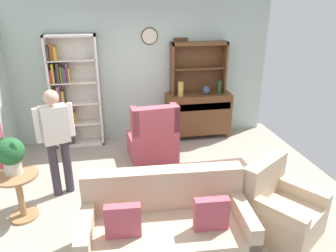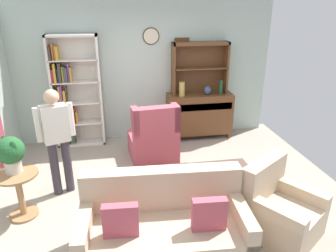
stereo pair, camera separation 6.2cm
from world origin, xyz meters
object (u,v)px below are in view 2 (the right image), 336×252
sideboard (199,113)px  sideboard_hutch (200,61)px  coffee_table (164,178)px  vase_round (208,90)px  bookshelf (72,95)px  couch_floral (164,229)px  plant_stand (19,190)px  wingback_chair (154,140)px  bottle_wine (221,87)px  potted_plant_large (10,152)px  armchair_floral (279,211)px  book_stack (166,170)px  vase_tall (182,89)px  person_reading (57,135)px

sideboard → sideboard_hutch: 1.06m
coffee_table → vase_round: bearing=59.1°
bookshelf → sideboard_hutch: bearing=0.6°
sideboard → vase_round: size_ratio=7.65×
couch_floral → coffee_table: (0.15, 0.99, 0.04)m
sideboard → plant_stand: size_ratio=2.06×
wingback_chair → plant_stand: size_ratio=1.67×
bottle_wine → potted_plant_large: 3.91m
sideboard_hutch → armchair_floral: sideboard_hutch is taller
sideboard → bottle_wine: 0.68m
couch_floral → book_stack: (0.20, 1.03, 0.13)m
book_stack → plant_stand: bearing=-177.5°
plant_stand → potted_plant_large: potted_plant_large is taller
vase_round → bottle_wine: (0.26, -0.02, 0.05)m
vase_tall → person_reading: bearing=-143.6°
vase_tall → potted_plant_large: size_ratio=0.59×
vase_tall → coffee_table: 2.23m
sideboard_hutch → armchair_floral: bearing=-86.6°
vase_tall → potted_plant_large: 3.27m
vase_tall → book_stack: (-0.64, -1.96, -0.61)m
bookshelf → sideboard_hutch: bookshelf is taller
bookshelf → vase_round: size_ratio=12.35×
sideboard → vase_tall: size_ratio=4.67×
vase_tall → book_stack: vase_tall is taller
sideboard_hutch → sideboard: bearing=-90.0°
sideboard_hutch → couch_floral: bearing=-111.1°
potted_plant_large → coffee_table: potted_plant_large is taller
plant_stand → couch_floral: bearing=-28.9°
sideboard_hutch → bookshelf: bearing=-179.4°
wingback_chair → book_stack: (0.02, -1.18, 0.06)m
vase_tall → armchair_floral: size_ratio=0.26×
sideboard_hutch → vase_tall: (-0.39, -0.19, -0.50)m
couch_floral → coffee_table: couch_floral is taller
armchair_floral → plant_stand: 3.25m
sideboard_hutch → bottle_wine: 0.66m
wingback_chair → plant_stand: 2.28m
vase_round → potted_plant_large: potted_plant_large is taller
couch_floral → bottle_wine: bearing=61.5°
vase_tall → coffee_table: (-0.69, -2.00, -0.71)m
bottle_wine → bookshelf: bearing=176.6°
sideboard_hutch → book_stack: size_ratio=5.42×
vase_round → person_reading: bearing=-149.2°
bookshelf → sideboard: (2.46, -0.08, -0.49)m
plant_stand → book_stack: bearing=2.5°
bottle_wine → couch_floral: (-1.62, -2.98, -0.75)m
plant_stand → coffee_table: bearing=1.3°
potted_plant_large → coffee_table: size_ratio=0.59×
couch_floral → person_reading: person_reading is taller
couch_floral → book_stack: size_ratio=9.12×
plant_stand → sideboard_hutch: bearing=37.1°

